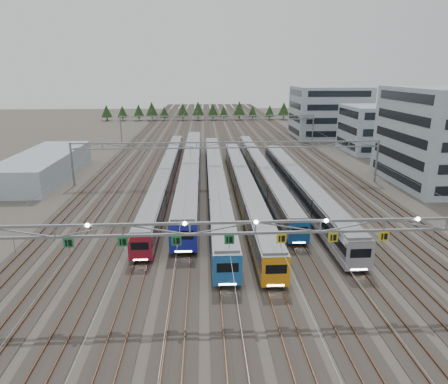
{
  "coord_description": "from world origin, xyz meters",
  "views": [
    {
      "loc": [
        -4.34,
        -31.44,
        20.02
      ],
      "look_at": [
        -1.49,
        23.18,
        3.5
      ],
      "focal_mm": 32.0,
      "sensor_mm": 36.0,
      "label": 1
    }
  ],
  "objects_px": {
    "gantry_mid": "(227,150)",
    "west_shed": "(44,166)",
    "depot_bldg_north": "(329,112)",
    "train_c": "(216,179)",
    "gantry_far": "(218,121)",
    "train_a": "(167,172)",
    "train_f": "(299,185)",
    "train_e": "(261,170)",
    "depot_bldg_mid": "(374,129)",
    "depot_bldg_south": "(448,137)",
    "gantry_near": "(255,230)",
    "train_d": "(244,185)",
    "train_b": "(191,168)"
  },
  "relations": [
    {
      "from": "gantry_near",
      "to": "gantry_mid",
      "type": "xyz_separation_m",
      "value": [
        0.05,
        40.12,
        -0.7
      ]
    },
    {
      "from": "depot_bldg_south",
      "to": "depot_bldg_north",
      "type": "bearing_deg",
      "value": 94.22
    },
    {
      "from": "train_d",
      "to": "train_e",
      "type": "xyz_separation_m",
      "value": [
        4.5,
        11.44,
        -0.14
      ]
    },
    {
      "from": "train_a",
      "to": "train_f",
      "type": "relative_size",
      "value": 1.28
    },
    {
      "from": "train_b",
      "to": "train_e",
      "type": "relative_size",
      "value": 1.08
    },
    {
      "from": "train_a",
      "to": "train_e",
      "type": "xyz_separation_m",
      "value": [
        18.0,
        1.12,
        -0.02
      ]
    },
    {
      "from": "train_e",
      "to": "depot_bldg_north",
      "type": "height_order",
      "value": "depot_bldg_north"
    },
    {
      "from": "train_a",
      "to": "gantry_near",
      "type": "distance_m",
      "value": 43.79
    },
    {
      "from": "train_b",
      "to": "train_f",
      "type": "xyz_separation_m",
      "value": [
        18.0,
        -12.59,
        -0.17
      ]
    },
    {
      "from": "gantry_far",
      "to": "gantry_mid",
      "type": "bearing_deg",
      "value": -90.0
    },
    {
      "from": "train_e",
      "to": "gantry_mid",
      "type": "bearing_deg",
      "value": -155.95
    },
    {
      "from": "train_c",
      "to": "depot_bldg_north",
      "type": "relative_size",
      "value": 3.1
    },
    {
      "from": "gantry_mid",
      "to": "depot_bldg_north",
      "type": "relative_size",
      "value": 2.56
    },
    {
      "from": "train_b",
      "to": "train_c",
      "type": "xyz_separation_m",
      "value": [
        4.5,
        -7.46,
        -0.24
      ]
    },
    {
      "from": "train_a",
      "to": "west_shed",
      "type": "height_order",
      "value": "west_shed"
    },
    {
      "from": "train_f",
      "to": "depot_bldg_south",
      "type": "bearing_deg",
      "value": 14.2
    },
    {
      "from": "train_a",
      "to": "train_f",
      "type": "height_order",
      "value": "train_f"
    },
    {
      "from": "train_c",
      "to": "gantry_far",
      "type": "relative_size",
      "value": 1.21
    },
    {
      "from": "train_e",
      "to": "gantry_far",
      "type": "distance_m",
      "value": 42.76
    },
    {
      "from": "gantry_mid",
      "to": "gantry_far",
      "type": "xyz_separation_m",
      "value": [
        0.0,
        45.0,
        0.0
      ]
    },
    {
      "from": "train_b",
      "to": "west_shed",
      "type": "relative_size",
      "value": 2.28
    },
    {
      "from": "train_a",
      "to": "train_f",
      "type": "xyz_separation_m",
      "value": [
        22.5,
        -10.99,
        0.22
      ]
    },
    {
      "from": "train_d",
      "to": "depot_bldg_north",
      "type": "distance_m",
      "value": 71.94
    },
    {
      "from": "train_a",
      "to": "gantry_near",
      "type": "bearing_deg",
      "value": -75.07
    },
    {
      "from": "gantry_mid",
      "to": "depot_bldg_mid",
      "type": "xyz_separation_m",
      "value": [
        39.66,
        29.68,
        -0.53
      ]
    },
    {
      "from": "train_c",
      "to": "train_d",
      "type": "xyz_separation_m",
      "value": [
        4.5,
        -4.47,
        -0.04
      ]
    },
    {
      "from": "gantry_near",
      "to": "gantry_mid",
      "type": "bearing_deg",
      "value": 89.93
    },
    {
      "from": "train_c",
      "to": "gantry_near",
      "type": "relative_size",
      "value": 1.21
    },
    {
      "from": "gantry_far",
      "to": "depot_bldg_south",
      "type": "bearing_deg",
      "value": -49.65
    },
    {
      "from": "train_c",
      "to": "gantry_far",
      "type": "height_order",
      "value": "gantry_far"
    },
    {
      "from": "train_c",
      "to": "train_a",
      "type": "bearing_deg",
      "value": 146.97
    },
    {
      "from": "gantry_mid",
      "to": "west_shed",
      "type": "bearing_deg",
      "value": 169.55
    },
    {
      "from": "depot_bldg_mid",
      "to": "train_b",
      "type": "bearing_deg",
      "value": -150.58
    },
    {
      "from": "train_c",
      "to": "depot_bldg_south",
      "type": "height_order",
      "value": "depot_bldg_south"
    },
    {
      "from": "train_b",
      "to": "west_shed",
      "type": "bearing_deg",
      "value": 173.94
    },
    {
      "from": "train_f",
      "to": "depot_bldg_north",
      "type": "relative_size",
      "value": 2.43
    },
    {
      "from": "train_f",
      "to": "depot_bldg_north",
      "type": "distance_m",
      "value": 68.84
    },
    {
      "from": "train_a",
      "to": "train_e",
      "type": "bearing_deg",
      "value": 3.55
    },
    {
      "from": "train_b",
      "to": "train_e",
      "type": "xyz_separation_m",
      "value": [
        13.5,
        -0.49,
        -0.42
      ]
    },
    {
      "from": "west_shed",
      "to": "depot_bldg_north",
      "type": "bearing_deg",
      "value": 34.25
    },
    {
      "from": "train_c",
      "to": "train_f",
      "type": "bearing_deg",
      "value": -20.82
    },
    {
      "from": "depot_bldg_north",
      "to": "west_shed",
      "type": "distance_m",
      "value": 86.3
    },
    {
      "from": "train_d",
      "to": "train_f",
      "type": "height_order",
      "value": "train_f"
    },
    {
      "from": "gantry_near",
      "to": "depot_bldg_south",
      "type": "height_order",
      "value": "depot_bldg_south"
    },
    {
      "from": "train_c",
      "to": "train_d",
      "type": "bearing_deg",
      "value": -44.83
    },
    {
      "from": "train_a",
      "to": "gantry_mid",
      "type": "relative_size",
      "value": 1.21
    },
    {
      "from": "gantry_near",
      "to": "gantry_mid",
      "type": "distance_m",
      "value": 40.12
    },
    {
      "from": "train_c",
      "to": "train_b",
      "type": "bearing_deg",
      "value": 121.1
    },
    {
      "from": "depot_bldg_mid",
      "to": "depot_bldg_south",
      "type": "bearing_deg",
      "value": -89.74
    },
    {
      "from": "train_d",
      "to": "depot_bldg_south",
      "type": "distance_m",
      "value": 38.71
    }
  ]
}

